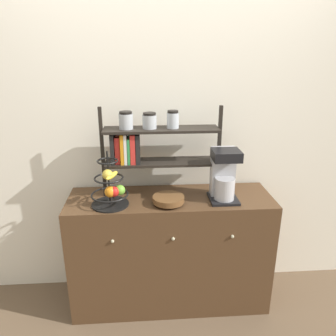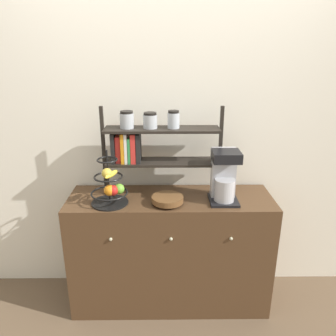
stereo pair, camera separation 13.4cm
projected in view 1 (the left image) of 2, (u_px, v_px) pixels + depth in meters
ground_plane at (173, 320)px, 2.46m from camera, size 12.00×12.00×0.00m
wall_back at (168, 135)px, 2.51m from camera, size 7.00×0.05×2.60m
sideboard at (170, 250)px, 2.53m from camera, size 1.49×0.49×0.90m
coffee_maker at (224, 175)px, 2.30m from camera, size 0.20×0.22×0.37m
fruit_stand at (111, 188)px, 2.21m from camera, size 0.26×0.26×0.39m
wooden_bowl at (168, 199)px, 2.27m from camera, size 0.22×0.22×0.06m
shelf_hutch at (145, 142)px, 2.30m from camera, size 0.86×0.20×0.65m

